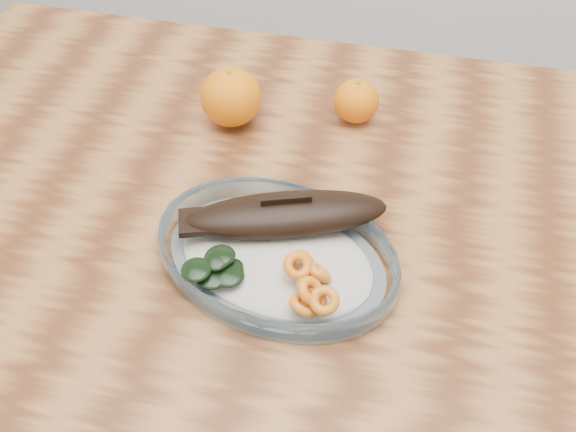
{
  "coord_description": "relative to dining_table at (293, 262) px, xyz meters",
  "views": [
    {
      "loc": [
        0.14,
        -0.63,
        1.39
      ],
      "look_at": [
        0.0,
        -0.03,
        0.77
      ],
      "focal_mm": 45.0,
      "sensor_mm": 36.0,
      "label": 1
    }
  ],
  "objects": [
    {
      "name": "plated_meal",
      "position": [
        0.0,
        -0.09,
        0.12
      ],
      "size": [
        0.65,
        0.65,
        0.08
      ],
      "rotation": [
        0.0,
        0.0,
        -0.26
      ],
      "color": "white",
      "rests_on": "dining_table"
    },
    {
      "name": "orange_right",
      "position": [
        0.05,
        0.2,
        0.13
      ],
      "size": [
        0.06,
        0.06,
        0.06
      ],
      "primitive_type": "sphere",
      "color": "orange",
      "rests_on": "dining_table"
    },
    {
      "name": "dining_table",
      "position": [
        0.0,
        0.0,
        0.0
      ],
      "size": [
        1.2,
        0.8,
        0.75
      ],
      "color": "#5B2F15",
      "rests_on": "ground"
    },
    {
      "name": "orange_left",
      "position": [
        -0.12,
        0.16,
        0.14
      ],
      "size": [
        0.09,
        0.09,
        0.09
      ],
      "primitive_type": "sphere",
      "color": "orange",
      "rests_on": "dining_table"
    }
  ]
}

